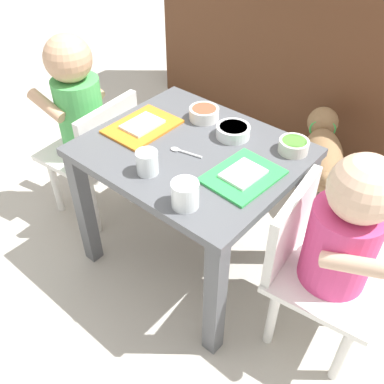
% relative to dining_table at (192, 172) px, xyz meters
% --- Properties ---
extents(ground_plane, '(7.00, 7.00, 0.00)m').
position_rel_dining_table_xyz_m(ground_plane, '(0.00, 0.00, -0.38)').
color(ground_plane, '#B2ADA3').
extents(kitchen_cabinet_back, '(1.87, 0.31, 0.97)m').
position_rel_dining_table_xyz_m(kitchen_cabinet_back, '(0.00, 1.03, 0.11)').
color(kitchen_cabinet_back, '#56331E').
rests_on(kitchen_cabinet_back, ground).
extents(dining_table, '(0.59, 0.50, 0.46)m').
position_rel_dining_table_xyz_m(dining_table, '(0.00, 0.00, 0.00)').
color(dining_table, '#515459').
rests_on(dining_table, ground).
extents(seated_child_left, '(0.31, 0.31, 0.69)m').
position_rel_dining_table_xyz_m(seated_child_left, '(-0.46, -0.04, 0.05)').
color(seated_child_left, white).
rests_on(seated_child_left, ground).
extents(seated_child_right, '(0.31, 0.31, 0.65)m').
position_rel_dining_table_xyz_m(seated_child_right, '(0.46, 0.01, 0.03)').
color(seated_child_right, white).
rests_on(seated_child_right, ground).
extents(dog, '(0.32, 0.44, 0.29)m').
position_rel_dining_table_xyz_m(dog, '(0.15, 0.62, -0.19)').
color(dog, olive).
rests_on(dog, ground).
extents(food_tray_left, '(0.15, 0.21, 0.02)m').
position_rel_dining_table_xyz_m(food_tray_left, '(-0.19, -0.01, 0.09)').
color(food_tray_left, orange).
rests_on(food_tray_left, dining_table).
extents(food_tray_right, '(0.16, 0.20, 0.02)m').
position_rel_dining_table_xyz_m(food_tray_right, '(0.19, -0.01, 0.09)').
color(food_tray_right, green).
rests_on(food_tray_right, dining_table).
extents(water_cup_left, '(0.06, 0.06, 0.06)m').
position_rel_dining_table_xyz_m(water_cup_left, '(-0.02, -0.16, 0.11)').
color(water_cup_left, white).
rests_on(water_cup_left, dining_table).
extents(water_cup_right, '(0.07, 0.07, 0.07)m').
position_rel_dining_table_xyz_m(water_cup_right, '(0.14, -0.19, 0.12)').
color(water_cup_right, white).
rests_on(water_cup_right, dining_table).
extents(cereal_bowl_right_side, '(0.10, 0.10, 0.03)m').
position_rel_dining_table_xyz_m(cereal_bowl_right_side, '(0.05, 0.12, 0.10)').
color(cereal_bowl_right_side, white).
rests_on(cereal_bowl_right_side, dining_table).
extents(veggie_bowl_far, '(0.09, 0.09, 0.04)m').
position_rel_dining_table_xyz_m(veggie_bowl_far, '(-0.08, 0.15, 0.11)').
color(veggie_bowl_far, white).
rests_on(veggie_bowl_far, dining_table).
extents(cereal_bowl_left_side, '(0.08, 0.08, 0.04)m').
position_rel_dining_table_xyz_m(cereal_bowl_left_side, '(0.22, 0.17, 0.11)').
color(cereal_bowl_left_side, silver).
rests_on(cereal_bowl_left_side, dining_table).
extents(spoon_by_left_tray, '(0.10, 0.03, 0.01)m').
position_rel_dining_table_xyz_m(spoon_by_left_tray, '(-0.01, -0.03, 0.09)').
color(spoon_by_left_tray, silver).
rests_on(spoon_by_left_tray, dining_table).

